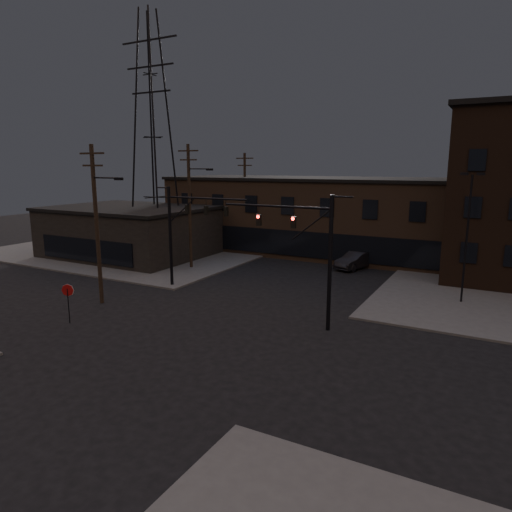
{
  "coord_description": "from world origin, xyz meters",
  "views": [
    {
      "loc": [
        15.0,
        -20.17,
        9.62
      ],
      "look_at": [
        0.39,
        6.8,
        3.5
      ],
      "focal_mm": 32.0,
      "sensor_mm": 36.0,
      "label": 1
    }
  ],
  "objects_px": {
    "traffic_signal_near": "(312,247)",
    "stop_sign": "(68,294)",
    "car_crossing": "(356,260)",
    "traffic_signal_far": "(183,226)",
    "parked_car_lot_a": "(502,274)"
  },
  "relations": [
    {
      "from": "traffic_signal_near",
      "to": "car_crossing",
      "type": "xyz_separation_m",
      "value": [
        -2.13,
        16.84,
        -4.13
      ]
    },
    {
      "from": "traffic_signal_near",
      "to": "parked_car_lot_a",
      "type": "distance_m",
      "value": 20.01
    },
    {
      "from": "car_crossing",
      "to": "traffic_signal_near",
      "type": "bearing_deg",
      "value": -63.95
    },
    {
      "from": "traffic_signal_far",
      "to": "car_crossing",
      "type": "bearing_deg",
      "value": 53.29
    },
    {
      "from": "traffic_signal_far",
      "to": "car_crossing",
      "type": "distance_m",
      "value": 17.17
    },
    {
      "from": "traffic_signal_far",
      "to": "parked_car_lot_a",
      "type": "bearing_deg",
      "value": 31.07
    },
    {
      "from": "traffic_signal_near",
      "to": "traffic_signal_far",
      "type": "xyz_separation_m",
      "value": [
        -12.07,
        3.5,
        0.08
      ]
    },
    {
      "from": "traffic_signal_near",
      "to": "parked_car_lot_a",
      "type": "bearing_deg",
      "value": 59.16
    },
    {
      "from": "car_crossing",
      "to": "traffic_signal_far",
      "type": "bearing_deg",
      "value": -107.85
    },
    {
      "from": "stop_sign",
      "to": "parked_car_lot_a",
      "type": "distance_m",
      "value": 33.05
    },
    {
      "from": "stop_sign",
      "to": "traffic_signal_far",
      "type": "bearing_deg",
      "value": 82.68
    },
    {
      "from": "traffic_signal_near",
      "to": "stop_sign",
      "type": "relative_size",
      "value": 3.23
    },
    {
      "from": "traffic_signal_far",
      "to": "car_crossing",
      "type": "height_order",
      "value": "traffic_signal_far"
    },
    {
      "from": "traffic_signal_near",
      "to": "traffic_signal_far",
      "type": "height_order",
      "value": "same"
    },
    {
      "from": "traffic_signal_near",
      "to": "traffic_signal_far",
      "type": "bearing_deg",
      "value": 163.83
    }
  ]
}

